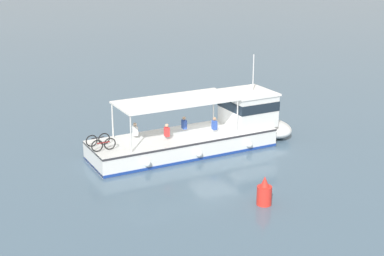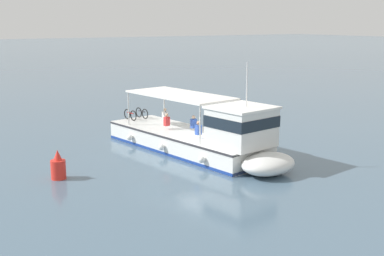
{
  "view_description": "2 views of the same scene",
  "coord_description": "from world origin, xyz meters",
  "views": [
    {
      "loc": [
        11.77,
        29.73,
        11.63
      ],
      "look_at": [
        1.33,
        -0.14,
        1.4
      ],
      "focal_mm": 54.2,
      "sensor_mm": 36.0,
      "label": 1
    },
    {
      "loc": [
        -21.72,
        14.39,
        7.23
      ],
      "look_at": [
        1.33,
        -0.14,
        1.4
      ],
      "focal_mm": 46.63,
      "sensor_mm": 36.0,
      "label": 2
    }
  ],
  "objects": [
    {
      "name": "ferry_main",
      "position": [
        0.32,
        -0.29,
        1.02
      ],
      "size": [
        13.03,
        4.95,
        5.32
      ],
      "color": "white",
      "rests_on": "ground"
    },
    {
      "name": "channel_buoy",
      "position": [
        0.55,
        7.75,
        0.57
      ],
      "size": [
        0.7,
        0.7,
        1.4
      ],
      "color": "red",
      "rests_on": "ground"
    },
    {
      "name": "ground_plane",
      "position": [
        0.0,
        0.0,
        0.0
      ],
      "size": [
        400.0,
        400.0,
        0.0
      ],
      "primitive_type": "plane",
      "color": "slate"
    }
  ]
}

